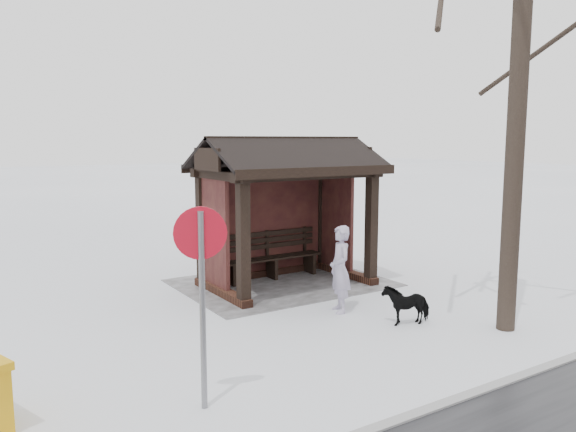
% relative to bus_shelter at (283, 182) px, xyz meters
% --- Properties ---
extents(ground, '(120.00, 120.00, 0.00)m').
position_rel_bus_shelter_xyz_m(ground, '(0.00, 0.16, -2.17)').
color(ground, white).
rests_on(ground, ground).
extents(kerb, '(120.00, 0.15, 0.06)m').
position_rel_bus_shelter_xyz_m(kerb, '(0.00, 5.66, -2.16)').
color(kerb, gray).
rests_on(kerb, ground).
extents(trampled_patch, '(4.20, 3.20, 0.02)m').
position_rel_bus_shelter_xyz_m(trampled_patch, '(0.00, -0.04, -2.16)').
color(trampled_patch, '#99999F').
rests_on(trampled_patch, ground).
extents(bus_shelter, '(3.60, 2.40, 3.09)m').
position_rel_bus_shelter_xyz_m(bus_shelter, '(0.00, 0.00, 0.00)').
color(bus_shelter, '#3B1E15').
rests_on(bus_shelter, ground).
extents(pedestrian, '(0.53, 0.65, 1.54)m').
position_rel_bus_shelter_xyz_m(pedestrian, '(0.19, 2.20, -1.39)').
color(pedestrian, '#ACA1BD').
rests_on(pedestrian, ground).
extents(dog, '(0.83, 0.53, 0.65)m').
position_rel_bus_shelter_xyz_m(dog, '(-0.37, 3.27, -1.84)').
color(dog, black).
rests_on(dog, ground).
extents(road_sign, '(0.56, 0.23, 2.31)m').
position_rel_bus_shelter_xyz_m(road_sign, '(3.69, 4.21, -0.50)').
color(road_sign, slate).
rests_on(road_sign, ground).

